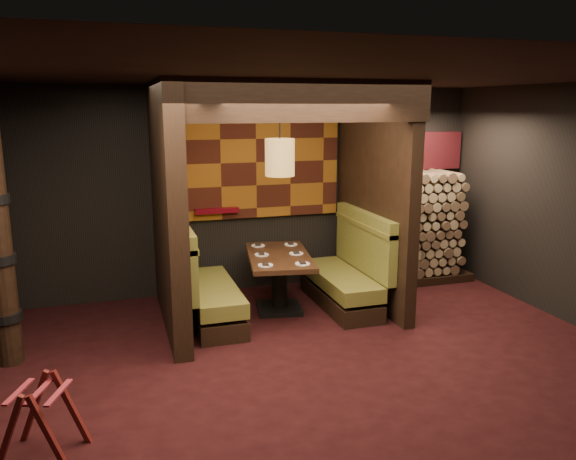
% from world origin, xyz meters
% --- Properties ---
extents(floor, '(6.50, 5.50, 0.02)m').
position_xyz_m(floor, '(0.00, 0.00, -0.01)').
color(floor, black).
rests_on(floor, ground).
extents(ceiling, '(6.50, 5.50, 0.02)m').
position_xyz_m(ceiling, '(0.00, 0.00, 2.86)').
color(ceiling, black).
rests_on(ceiling, ground).
extents(wall_back, '(6.50, 0.02, 2.85)m').
position_xyz_m(wall_back, '(0.00, 2.76, 1.43)').
color(wall_back, black).
rests_on(wall_back, ground).
extents(wall_front, '(6.50, 0.02, 2.85)m').
position_xyz_m(wall_front, '(0.00, -2.76, 1.43)').
color(wall_front, black).
rests_on(wall_front, ground).
extents(partition_left, '(0.20, 2.20, 2.85)m').
position_xyz_m(partition_left, '(-1.35, 1.65, 1.43)').
color(partition_left, black).
rests_on(partition_left, floor).
extents(partition_right, '(0.15, 2.10, 2.85)m').
position_xyz_m(partition_right, '(1.30, 1.70, 1.43)').
color(partition_right, black).
rests_on(partition_right, floor).
extents(header_beam, '(2.85, 0.18, 0.44)m').
position_xyz_m(header_beam, '(-0.02, 0.70, 2.63)').
color(header_beam, black).
rests_on(header_beam, partition_left).
extents(tapa_back_panel, '(2.40, 0.06, 1.55)m').
position_xyz_m(tapa_back_panel, '(-0.02, 2.71, 1.82)').
color(tapa_back_panel, '#8E5315').
rests_on(tapa_back_panel, wall_back).
extents(tapa_side_panel, '(0.04, 1.85, 1.45)m').
position_xyz_m(tapa_side_panel, '(-1.23, 1.82, 1.85)').
color(tapa_side_panel, '#8E5315').
rests_on(tapa_side_panel, partition_left).
extents(lacquer_shelf, '(0.60, 0.12, 0.07)m').
position_xyz_m(lacquer_shelf, '(-0.60, 2.65, 1.18)').
color(lacquer_shelf, '#5D0712').
rests_on(lacquer_shelf, wall_back).
extents(booth_bench_left, '(0.68, 1.60, 1.14)m').
position_xyz_m(booth_bench_left, '(-0.96, 1.65, 0.40)').
color(booth_bench_left, black).
rests_on(booth_bench_left, floor).
extents(booth_bench_right, '(0.68, 1.60, 1.14)m').
position_xyz_m(booth_bench_right, '(0.93, 1.65, 0.40)').
color(booth_bench_right, black).
rests_on(booth_bench_right, floor).
extents(dining_table, '(0.98, 1.51, 0.74)m').
position_xyz_m(dining_table, '(0.01, 1.72, 0.51)').
color(dining_table, black).
rests_on(dining_table, floor).
extents(place_settings, '(0.77, 1.20, 0.03)m').
position_xyz_m(place_settings, '(0.01, 1.72, 0.75)').
color(place_settings, white).
rests_on(place_settings, dining_table).
extents(pendant_lamp, '(0.36, 0.36, 1.10)m').
position_xyz_m(pendant_lamp, '(0.01, 1.67, 1.97)').
color(pendant_lamp, olive).
rests_on(pendant_lamp, ceiling).
extents(luggage_rack, '(0.70, 0.59, 0.64)m').
position_xyz_m(luggage_rack, '(-2.55, -0.71, 0.32)').
color(luggage_rack, '#4F1310').
rests_on(luggage_rack, floor).
extents(firewood_stack, '(1.73, 0.70, 1.64)m').
position_xyz_m(firewood_stack, '(2.29, 2.35, 0.82)').
color(firewood_stack, black).
rests_on(firewood_stack, floor).
extents(mosaic_header, '(1.83, 0.10, 0.56)m').
position_xyz_m(mosaic_header, '(2.29, 2.68, 1.92)').
color(mosaic_header, maroon).
rests_on(mosaic_header, wall_back).
extents(bay_front_post, '(0.08, 0.08, 2.85)m').
position_xyz_m(bay_front_post, '(1.39, 1.96, 1.43)').
color(bay_front_post, black).
rests_on(bay_front_post, floor).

